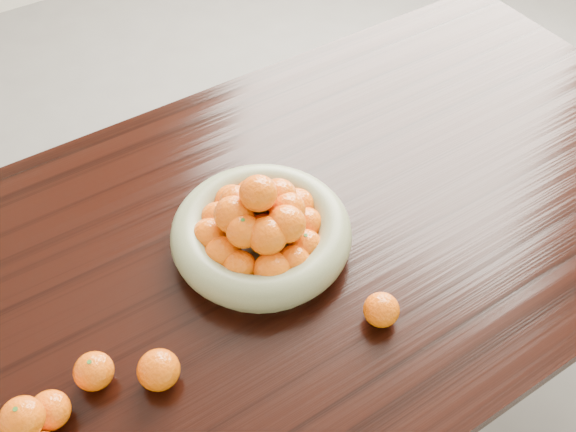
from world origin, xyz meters
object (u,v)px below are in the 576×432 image
dining_table (286,261)px  orange_pyramid (30,429)px  loose_orange_0 (94,371)px  fruit_bowl (261,229)px

dining_table → orange_pyramid: 0.59m
dining_table → loose_orange_0: loose_orange_0 is taller
fruit_bowl → loose_orange_0: size_ratio=5.26×
fruit_bowl → loose_orange_0: fruit_bowl is taller
dining_table → loose_orange_0: 0.46m
orange_pyramid → loose_orange_0: (0.12, 0.05, -0.01)m
dining_table → orange_pyramid: bearing=-165.5°
fruit_bowl → dining_table: bearing=-0.9°
loose_orange_0 → orange_pyramid: bearing=-158.3°
dining_table → orange_pyramid: orange_pyramid is taller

